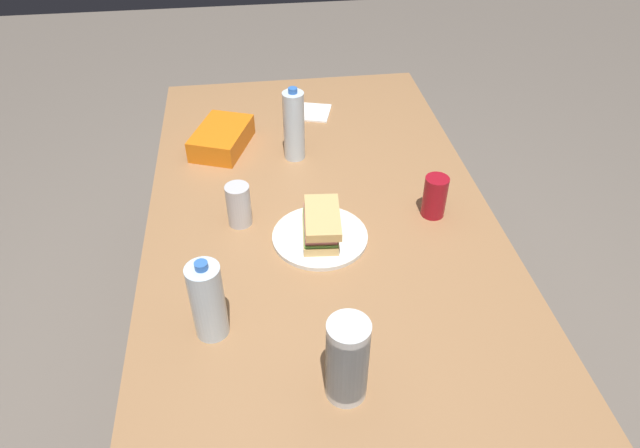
% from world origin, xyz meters
% --- Properties ---
extents(ground_plane, '(8.00, 8.00, 0.00)m').
position_xyz_m(ground_plane, '(0.00, 0.00, 0.00)').
color(ground_plane, '#70665B').
extents(dining_table, '(1.72, 0.97, 0.73)m').
position_xyz_m(dining_table, '(0.00, 0.00, 0.65)').
color(dining_table, '#9E7047').
rests_on(dining_table, ground_plane).
extents(paper_plate, '(0.26, 0.26, 0.01)m').
position_xyz_m(paper_plate, '(0.12, -0.02, 0.74)').
color(paper_plate, white).
rests_on(paper_plate, dining_table).
extents(sandwich, '(0.19, 0.11, 0.08)m').
position_xyz_m(sandwich, '(0.12, -0.01, 0.78)').
color(sandwich, '#DBB26B').
rests_on(sandwich, paper_plate).
extents(soda_can_red, '(0.07, 0.07, 0.12)m').
position_xyz_m(soda_can_red, '(0.05, 0.31, 0.79)').
color(soda_can_red, maroon).
rests_on(soda_can_red, dining_table).
extents(chip_bag, '(0.27, 0.22, 0.07)m').
position_xyz_m(chip_bag, '(-0.38, -0.27, 0.76)').
color(chip_bag, orange).
rests_on(chip_bag, dining_table).
extents(water_bottle_tall, '(0.07, 0.07, 0.21)m').
position_xyz_m(water_bottle_tall, '(0.40, -0.30, 0.83)').
color(water_bottle_tall, silver).
rests_on(water_bottle_tall, dining_table).
extents(plastic_cup_stack, '(0.08, 0.08, 0.20)m').
position_xyz_m(plastic_cup_stack, '(0.59, -0.03, 0.83)').
color(plastic_cup_stack, silver).
rests_on(plastic_cup_stack, dining_table).
extents(water_bottle_spare, '(0.07, 0.07, 0.24)m').
position_xyz_m(water_bottle_spare, '(-0.29, -0.04, 0.84)').
color(water_bottle_spare, silver).
rests_on(water_bottle_spare, dining_table).
extents(soda_can_silver, '(0.07, 0.07, 0.12)m').
position_xyz_m(soda_can_silver, '(0.02, -0.23, 0.79)').
color(soda_can_silver, silver).
rests_on(soda_can_silver, dining_table).
extents(paper_napkin, '(0.16, 0.16, 0.01)m').
position_xyz_m(paper_napkin, '(-0.58, 0.05, 0.73)').
color(paper_napkin, white).
rests_on(paper_napkin, dining_table).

